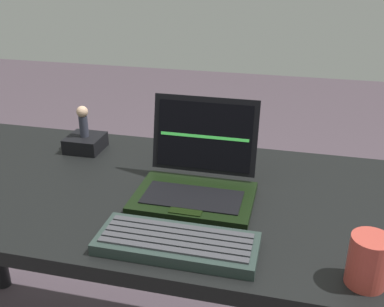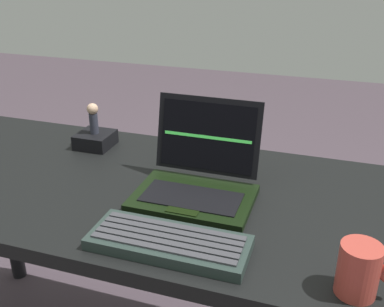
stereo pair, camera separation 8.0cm
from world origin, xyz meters
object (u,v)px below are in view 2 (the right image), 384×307
(laptop_front, at_px, (198,178))
(coffee_mug, at_px, (359,270))
(external_keyboard, at_px, (169,242))
(figurine, at_px, (93,116))
(figurine_stand, at_px, (95,140))

(laptop_front, relative_size, coffee_mug, 2.59)
(external_keyboard, relative_size, figurine, 3.48)
(figurine_stand, bearing_deg, coffee_mug, -29.62)
(coffee_mug, bearing_deg, figurine, 150.38)
(external_keyboard, bearing_deg, coffee_mug, -2.90)
(external_keyboard, relative_size, coffee_mug, 2.98)
(laptop_front, height_order, external_keyboard, laptop_front)
(figurine_stand, distance_m, figurine, 0.08)
(figurine_stand, height_order, coffee_mug, coffee_mug)
(laptop_front, distance_m, external_keyboard, 0.24)
(laptop_front, distance_m, figurine_stand, 0.45)
(external_keyboard, distance_m, coffee_mug, 0.37)
(laptop_front, bearing_deg, coffee_mug, -33.57)
(external_keyboard, xyz_separation_m, figurine, (-0.41, 0.43, 0.09))
(external_keyboard, relative_size, figurine_stand, 3.15)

